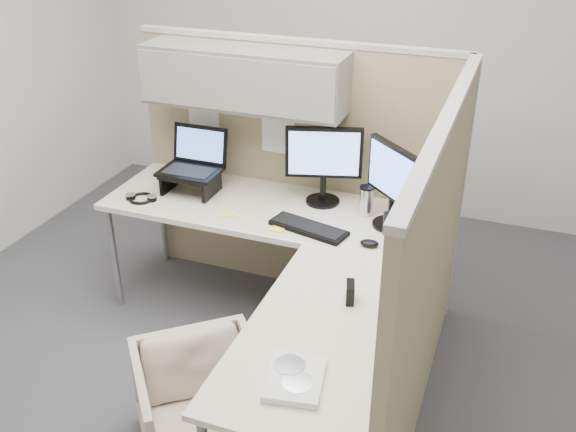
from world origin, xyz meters
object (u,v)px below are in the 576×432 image
(desk, at_px, (284,255))
(office_chair, at_px, (202,400))
(keyboard, at_px, (308,228))
(monitor_left, at_px, (324,159))

(desk, relative_size, office_chair, 3.42)
(desk, distance_m, office_chair, 0.84)
(office_chair, height_order, keyboard, keyboard)
(office_chair, bearing_deg, monitor_left, 43.51)
(monitor_left, bearing_deg, desk, -108.77)
(monitor_left, distance_m, keyboard, 0.44)
(monitor_left, bearing_deg, office_chair, -112.94)
(monitor_left, relative_size, keyboard, 1.07)
(desk, xyz_separation_m, office_chair, (-0.13, -0.73, -0.39))
(office_chair, xyz_separation_m, keyboard, (0.18, 0.96, 0.45))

